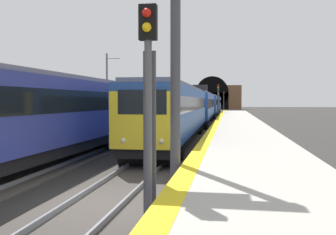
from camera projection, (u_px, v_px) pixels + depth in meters
ground_plane at (101, 204)px, 10.33m from camera, size 320.00×320.00×0.00m
platform_right at (257, 190)px, 9.63m from camera, size 112.00×3.96×1.10m
platform_right_edge_strip at (190, 167)px, 9.88m from camera, size 112.00×0.50×0.01m
track_main_line at (101, 203)px, 10.33m from camera, size 160.00×3.01×0.21m
train_main_approaching at (205, 105)px, 54.31m from camera, size 80.75×3.02×4.68m
train_adjacent_platform at (114, 108)px, 25.44m from camera, size 37.94×3.25×4.86m
railway_signal_near at (148, 99)px, 8.08m from camera, size 0.39×0.38×4.88m
railway_signal_mid at (218, 98)px, 56.38m from camera, size 0.39×0.38×5.29m
railway_signal_far at (224, 99)px, 107.25m from camera, size 0.39×0.38×5.50m
overhead_signal_gantry at (35, 4)px, 10.91m from camera, size 0.70×8.53×7.55m
tunnel_portal at (212, 97)px, 121.31m from camera, size 2.18×18.56×10.61m
catenary_mast_near at (107, 88)px, 44.19m from camera, size 0.22×1.72×8.36m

